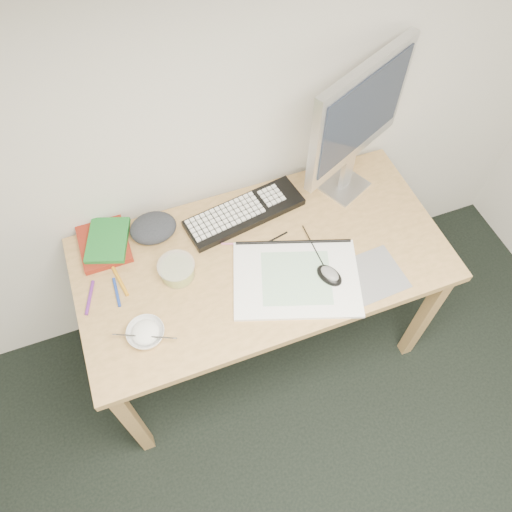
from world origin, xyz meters
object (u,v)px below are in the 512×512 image
(desk, at_px, (262,269))
(sketchpad, at_px, (296,279))
(monitor, at_px, (359,117))
(rice_bowl, at_px, (146,334))
(keyboard, at_px, (244,213))

(desk, bearing_deg, sketchpad, -59.12)
(monitor, height_order, rice_bowl, monitor)
(rice_bowl, bearing_deg, desk, 18.78)
(desk, distance_m, sketchpad, 0.18)
(keyboard, distance_m, rice_bowl, 0.62)
(sketchpad, bearing_deg, keyboard, 121.07)
(sketchpad, relative_size, monitor, 0.77)
(desk, height_order, keyboard, keyboard)
(keyboard, bearing_deg, rice_bowl, -151.93)
(desk, xyz_separation_m, monitor, (0.44, 0.21, 0.45))
(sketchpad, relative_size, rice_bowl, 3.53)
(keyboard, distance_m, monitor, 0.57)
(keyboard, relative_size, rice_bowl, 3.70)
(desk, xyz_separation_m, sketchpad, (0.08, -0.14, 0.09))
(desk, height_order, monitor, monitor)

